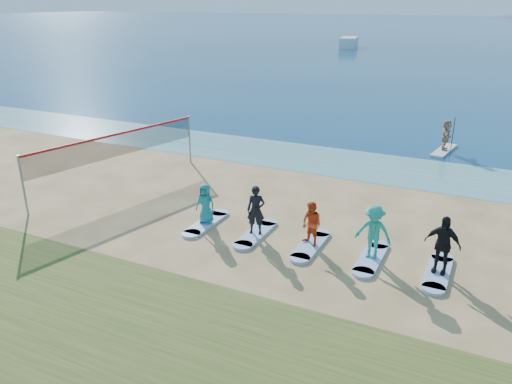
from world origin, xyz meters
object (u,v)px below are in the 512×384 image
at_px(boat_offshore_a, 348,48).
at_px(surfboard_1, 256,234).
at_px(paddleboard, 444,150).
at_px(paddleboarder, 446,135).
at_px(volleyball_net, 117,146).
at_px(student_2, 312,224).
at_px(student_1, 256,210).
at_px(surfboard_3, 371,258).
at_px(surfboard_2, 311,245).
at_px(student_4, 442,244).
at_px(student_0, 205,204).
at_px(student_3, 373,232).
at_px(surfboard_4, 438,273).
at_px(surfboard_0, 206,223).

height_order(boat_offshore_a, surfboard_1, boat_offshore_a).
relative_size(paddleboard, paddleboarder, 1.77).
xyz_separation_m(volleyball_net, student_2, (10.15, -2.02, -1.03)).
bearing_deg(student_1, surfboard_3, -15.52).
distance_m(surfboard_2, student_4, 4.38).
relative_size(boat_offshore_a, student_2, 4.55).
bearing_deg(volleyball_net, surfboard_2, -11.26).
bearing_deg(student_4, student_2, -172.66).
xyz_separation_m(student_0, student_3, (6.39, 0.00, 0.15)).
bearing_deg(surfboard_4, surfboard_2, 180.00).
bearing_deg(paddleboarder, student_2, 162.07).
bearing_deg(student_3, surfboard_3, 0.00).
bearing_deg(paddleboarder, surfboard_4, 178.79).
xyz_separation_m(student_0, surfboard_3, (6.39, 0.00, -0.82)).
distance_m(student_0, surfboard_4, 8.56).
height_order(surfboard_1, student_2, student_2).
relative_size(paddleboarder, student_3, 0.92).
distance_m(surfboard_1, surfboard_4, 6.39).
distance_m(student_2, surfboard_3, 2.29).
xyz_separation_m(student_1, student_4, (6.39, 0.00, 0.04)).
distance_m(paddleboarder, surfboard_4, 14.58).
relative_size(volleyball_net, paddleboard, 2.95).
xyz_separation_m(volleyball_net, student_3, (12.28, -2.02, -0.89)).
height_order(volleyball_net, surfboard_4, volleyball_net).
bearing_deg(surfboard_1, surfboard_0, 180.00).
bearing_deg(student_4, surfboard_3, -172.66).
relative_size(surfboard_1, student_1, 1.22).
bearing_deg(volleyball_net, surfboard_4, -7.99).
bearing_deg(paddleboard, surfboard_1, -99.70).
xyz_separation_m(boat_offshore_a, surfboard_0, (16.85, -77.62, 0.04)).
distance_m(paddleboarder, surfboard_2, 14.76).
xyz_separation_m(student_2, student_4, (4.26, 0.00, 0.16)).
bearing_deg(paddleboarder, boat_offshore_a, 13.62).
height_order(surfboard_4, student_4, student_4).
bearing_deg(paddleboarder, surfboard_3, 170.38).
bearing_deg(student_2, surfboard_3, 22.71).
height_order(surfboard_2, surfboard_3, same).
height_order(paddleboard, paddleboarder, paddleboarder).
xyz_separation_m(paddleboard, student_3, (-0.64, -14.47, 0.96)).
xyz_separation_m(student_0, surfboard_4, (8.52, 0.00, -0.82)).
relative_size(student_1, surfboard_2, 0.82).
xyz_separation_m(student_1, student_2, (2.13, 0.00, -0.12)).
height_order(surfboard_0, surfboard_3, same).
bearing_deg(surfboard_2, paddleboarder, 79.17).
distance_m(boat_offshore_a, student_3, 81.03).
xyz_separation_m(paddleboarder, surfboard_0, (-7.03, -14.47, -0.92)).
height_order(boat_offshore_a, student_0, student_0).
height_order(student_1, student_3, student_3).
bearing_deg(student_2, paddleboard, 101.88).
xyz_separation_m(surfboard_2, surfboard_4, (4.26, 0.00, 0.00)).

